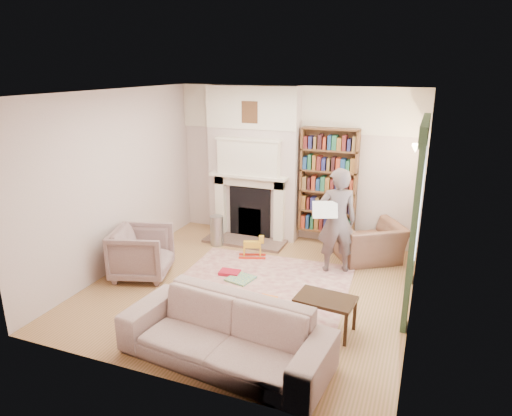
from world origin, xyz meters
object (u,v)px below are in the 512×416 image
at_px(coffee_table, 325,314).
at_px(paraffin_heater, 217,231).
at_px(armchair_left, 142,253).
at_px(man_reading, 337,221).
at_px(rocking_horse, 252,247).
at_px(armchair_reading, 369,242).
at_px(bookcase, 328,181).
at_px(sofa, 225,334).

relative_size(coffee_table, paraffin_heater, 1.27).
bearing_deg(armchair_left, man_reading, -82.42).
bearing_deg(rocking_horse, armchair_left, -155.29).
relative_size(armchair_reading, paraffin_heater, 1.81).
distance_m(bookcase, sofa, 3.95).
xyz_separation_m(paraffin_heater, rocking_horse, (0.82, -0.32, -0.07)).
bearing_deg(armchair_reading, sofa, 39.19).
relative_size(sofa, rocking_horse, 5.10).
distance_m(sofa, paraffin_heater, 3.45).
bearing_deg(paraffin_heater, armchair_left, -107.82).
bearing_deg(rocking_horse, paraffin_heater, 139.78).
height_order(armchair_left, man_reading, man_reading).
xyz_separation_m(bookcase, armchair_reading, (0.85, -0.51, -0.85)).
bearing_deg(bookcase, paraffin_heater, -156.50).
bearing_deg(sofa, man_reading, 83.13).
relative_size(bookcase, man_reading, 1.10).
height_order(bookcase, sofa, bookcase).
distance_m(bookcase, man_reading, 1.23).
bearing_deg(bookcase, rocking_horse, -132.10).
xyz_separation_m(armchair_reading, coffee_table, (-0.21, -2.36, -0.10)).
bearing_deg(paraffin_heater, bookcase, 23.50).
bearing_deg(sofa, coffee_table, 54.29).
height_order(bookcase, man_reading, bookcase).
relative_size(armchair_reading, sofa, 0.43).
bearing_deg(armchair_left, rocking_horse, -63.80).
height_order(armchair_reading, coffee_table, armchair_reading).
distance_m(coffee_table, rocking_horse, 2.41).
distance_m(armchair_left, paraffin_heater, 1.66).
bearing_deg(man_reading, rocking_horse, -22.41).
distance_m(bookcase, armchair_left, 3.42).
distance_m(armchair_left, rocking_horse, 1.83).
xyz_separation_m(man_reading, rocking_horse, (-1.41, -0.01, -0.64)).
xyz_separation_m(man_reading, coffee_table, (0.24, -1.76, -0.61)).
relative_size(bookcase, sofa, 0.79).
bearing_deg(man_reading, armchair_reading, -149.62).
bearing_deg(armchair_left, armchair_reading, -76.88).
bearing_deg(coffee_table, armchair_left, 176.48).
distance_m(bookcase, rocking_horse, 1.79).
relative_size(bookcase, armchair_left, 2.18).
bearing_deg(rocking_horse, coffee_table, -65.50).
xyz_separation_m(armchair_left, coffee_table, (2.98, -0.50, -0.16)).
relative_size(coffee_table, rocking_horse, 1.53).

